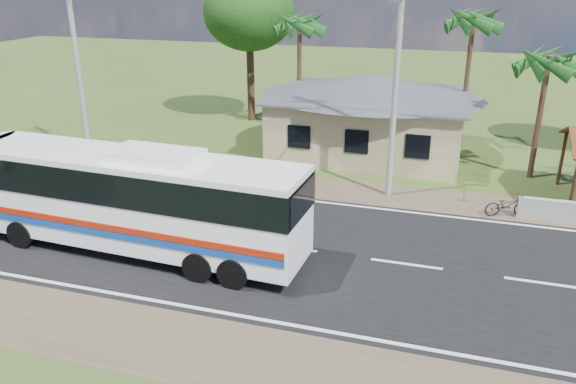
% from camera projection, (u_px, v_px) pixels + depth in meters
% --- Properties ---
extents(ground, '(120.00, 120.00, 0.00)m').
position_uv_depth(ground, '(285.00, 248.00, 21.01)').
color(ground, '#344B1A').
rests_on(ground, ground).
extents(road, '(120.00, 16.00, 0.03)m').
position_uv_depth(road, '(285.00, 247.00, 21.00)').
color(road, black).
rests_on(road, ground).
extents(house, '(12.40, 10.00, 5.00)m').
position_uv_depth(house, '(370.00, 106.00, 31.35)').
color(house, tan).
rests_on(house, ground).
extents(utility_poles, '(32.80, 2.22, 11.00)m').
position_uv_depth(utility_poles, '(389.00, 69.00, 23.95)').
color(utility_poles, '#9E9E99').
rests_on(utility_poles, ground).
extents(palm_near, '(2.80, 2.80, 6.70)m').
position_uv_depth(palm_near, '(549.00, 62.00, 26.15)').
color(palm_near, '#47301E').
rests_on(palm_near, ground).
extents(palm_mid, '(2.80, 2.80, 8.20)m').
position_uv_depth(palm_mid, '(473.00, 21.00, 30.57)').
color(palm_mid, '#47301E').
rests_on(palm_mid, ground).
extents(palm_far, '(2.80, 2.80, 7.70)m').
position_uv_depth(palm_far, '(300.00, 24.00, 33.90)').
color(palm_far, '#47301E').
rests_on(palm_far, ground).
extents(tree_behind_house, '(6.00, 6.00, 9.61)m').
position_uv_depth(tree_behind_house, '(249.00, 13.00, 36.61)').
color(tree_behind_house, '#47301E').
rests_on(tree_behind_house, ground).
extents(coach_bus, '(12.91, 3.33, 3.97)m').
position_uv_depth(coach_bus, '(133.00, 193.00, 19.99)').
color(coach_bus, white).
rests_on(coach_bus, ground).
extents(motorcycle, '(1.98, 1.26, 0.98)m').
position_uv_depth(motorcycle, '(507.00, 205.00, 23.58)').
color(motorcycle, black).
rests_on(motorcycle, ground).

